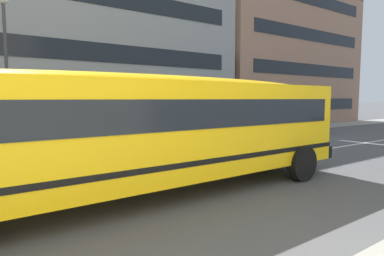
# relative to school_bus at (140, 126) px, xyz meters

# --- Properties ---
(ground_plane) EXTENTS (400.00, 400.00, 0.00)m
(ground_plane) POSITION_rel_school_bus_xyz_m (0.85, 1.82, -1.82)
(ground_plane) COLOR #4C4C4F
(sidewalk_far) EXTENTS (120.00, 3.00, 0.01)m
(sidewalk_far) POSITION_rel_school_bus_xyz_m (0.85, 9.78, -1.81)
(sidewalk_far) COLOR gray
(sidewalk_far) RESTS_ON ground_plane
(lane_centreline) EXTENTS (110.00, 0.16, 0.01)m
(lane_centreline) POSITION_rel_school_bus_xyz_m (0.85, 1.82, -1.81)
(lane_centreline) COLOR silver
(lane_centreline) RESTS_ON ground_plane
(school_bus) EXTENTS (13.69, 3.24, 3.06)m
(school_bus) POSITION_rel_school_bus_xyz_m (0.00, 0.00, 0.00)
(school_bus) COLOR yellow
(school_bus) RESTS_ON ground_plane
(box_truck) EXTENTS (6.13, 2.68, 2.82)m
(box_truck) POSITION_rel_school_bus_xyz_m (14.42, 6.98, -0.28)
(box_truck) COLOR silver
(box_truck) RESTS_ON ground_plane
(street_lamp) EXTENTS (0.44, 0.44, 6.80)m
(street_lamp) POSITION_rel_school_bus_xyz_m (-1.90, 9.08, 2.50)
(street_lamp) COLOR #38383D
(street_lamp) RESTS_ON ground_plane
(apartment_block_far_centre) EXTENTS (16.91, 12.47, 13.30)m
(apartment_block_far_centre) POSITION_rel_school_bus_xyz_m (5.09, 17.49, 4.83)
(apartment_block_far_centre) COLOR gray
(apartment_block_far_centre) RESTS_ON ground_plane
(apartment_block_far_right) EXTENTS (17.97, 12.64, 13.30)m
(apartment_block_far_right) POSITION_rel_school_bus_xyz_m (23.10, 17.58, 4.83)
(apartment_block_far_right) COLOR #93705B
(apartment_block_far_right) RESTS_ON ground_plane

